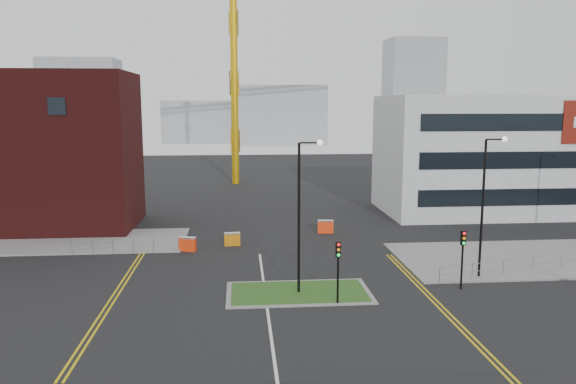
% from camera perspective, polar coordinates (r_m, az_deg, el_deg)
% --- Properties ---
extents(ground, '(200.00, 200.00, 0.00)m').
position_cam_1_polar(ground, '(26.52, -1.50, -16.07)').
color(ground, black).
rests_on(ground, ground).
extents(pavement_left, '(28.00, 8.00, 0.12)m').
position_cam_1_polar(pavement_left, '(50.84, -26.35, -4.65)').
color(pavement_left, slate).
rests_on(pavement_left, ground).
extents(pavement_right, '(24.00, 10.00, 0.12)m').
position_cam_1_polar(pavement_right, '(45.99, 25.99, -5.99)').
color(pavement_right, slate).
rests_on(pavement_right, ground).
extents(island_kerb, '(8.60, 4.60, 0.08)m').
position_cam_1_polar(island_kerb, '(34.05, 1.09, -10.19)').
color(island_kerb, slate).
rests_on(island_kerb, ground).
extents(grass_island, '(8.00, 4.00, 0.12)m').
position_cam_1_polar(grass_island, '(34.05, 1.09, -10.16)').
color(grass_island, '#26521B').
rests_on(grass_island, ground).
extents(office_block, '(25.00, 12.20, 12.00)m').
position_cam_1_polar(office_block, '(62.53, 21.12, 3.60)').
color(office_block, '#BBBEC0').
rests_on(office_block, ground).
extents(streetlamp_island, '(1.46, 0.36, 9.18)m').
position_cam_1_polar(streetlamp_island, '(32.71, 1.50, -1.26)').
color(streetlamp_island, black).
rests_on(streetlamp_island, ground).
extents(streetlamp_right_near, '(1.46, 0.36, 9.18)m').
position_cam_1_polar(streetlamp_right_near, '(37.85, 19.51, -0.37)').
color(streetlamp_right_near, black).
rests_on(streetlamp_right_near, ground).
extents(traffic_light_island, '(0.28, 0.33, 3.65)m').
position_cam_1_polar(traffic_light_island, '(31.65, 5.12, -6.93)').
color(traffic_light_island, black).
rests_on(traffic_light_island, ground).
extents(traffic_light_right, '(0.28, 0.33, 3.65)m').
position_cam_1_polar(traffic_light_right, '(35.72, 17.34, -5.46)').
color(traffic_light_right, black).
rests_on(traffic_light_right, ground).
extents(railing_left, '(6.05, 0.05, 1.10)m').
position_cam_1_polar(railing_left, '(44.32, -17.37, -5.11)').
color(railing_left, gray).
rests_on(railing_left, ground).
extents(railing_right, '(19.05, 5.05, 1.10)m').
position_cam_1_polar(railing_right, '(42.99, 26.04, -6.01)').
color(railing_right, gray).
rests_on(railing_right, ground).
extents(centre_line, '(0.15, 30.00, 0.01)m').
position_cam_1_polar(centre_line, '(28.34, -1.75, -14.35)').
color(centre_line, silver).
rests_on(centre_line, ground).
extents(yellow_left_a, '(0.12, 24.00, 0.01)m').
position_cam_1_polar(yellow_left_a, '(36.58, -16.90, -9.28)').
color(yellow_left_a, gold).
rests_on(yellow_left_a, ground).
extents(yellow_left_b, '(0.12, 24.00, 0.01)m').
position_cam_1_polar(yellow_left_b, '(36.52, -16.43, -9.29)').
color(yellow_left_b, gold).
rests_on(yellow_left_b, ground).
extents(yellow_right_a, '(0.12, 20.00, 0.01)m').
position_cam_1_polar(yellow_right_a, '(33.82, 14.43, -10.69)').
color(yellow_right_a, gold).
rests_on(yellow_right_a, ground).
extents(yellow_right_b, '(0.12, 20.00, 0.01)m').
position_cam_1_polar(yellow_right_b, '(33.92, 14.92, -10.65)').
color(yellow_right_b, gold).
rests_on(yellow_right_b, ground).
extents(skyline_a, '(18.00, 12.00, 22.00)m').
position_cam_1_polar(skyline_a, '(149.06, -20.18, 8.37)').
color(skyline_a, gray).
rests_on(skyline_a, ground).
extents(skyline_b, '(24.00, 12.00, 16.00)m').
position_cam_1_polar(skyline_b, '(154.43, -0.72, 7.80)').
color(skyline_b, gray).
rests_on(skyline_b, ground).
extents(skyline_c, '(14.00, 12.00, 28.00)m').
position_cam_1_polar(skyline_c, '(156.06, 12.54, 9.81)').
color(skyline_c, gray).
rests_on(skyline_c, ground).
extents(skyline_d, '(30.00, 12.00, 12.00)m').
position_cam_1_polar(skyline_d, '(164.19, -7.30, 7.10)').
color(skyline_d, gray).
rests_on(skyline_d, ground).
extents(barrier_left, '(1.38, 0.82, 1.10)m').
position_cam_1_polar(barrier_left, '(43.89, -10.18, -5.17)').
color(barrier_left, red).
rests_on(barrier_left, ground).
extents(barrier_mid, '(1.29, 0.54, 1.05)m').
position_cam_1_polar(barrier_mid, '(45.07, -5.69, -4.73)').
color(barrier_mid, orange).
rests_on(barrier_mid, ground).
extents(barrier_right, '(1.40, 0.60, 1.15)m').
position_cam_1_polar(barrier_right, '(49.21, 3.83, -3.47)').
color(barrier_right, '#FF380E').
rests_on(barrier_right, ground).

